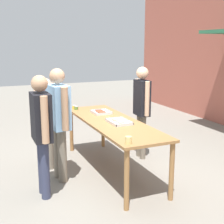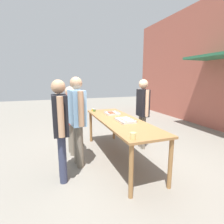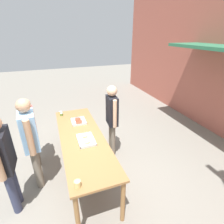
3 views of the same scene
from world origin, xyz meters
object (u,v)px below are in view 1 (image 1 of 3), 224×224
condiment_jar_ketchup (76,108)px  person_customer_waiting_in_line (59,116)px  person_customer_holding_hotdog (47,116)px  person_server_behind_table (142,104)px  person_customer_with_cup (42,126)px  food_tray_sausages (101,112)px  condiment_jar_mustard (74,107)px  beer_cup (128,140)px  food_tray_buns (119,122)px

condiment_jar_ketchup → person_customer_waiting_in_line: person_customer_waiting_in_line is taller
person_customer_holding_hotdog → person_customer_waiting_in_line: person_customer_waiting_in_line is taller
condiment_jar_ketchup → person_server_behind_table: person_server_behind_table is taller
condiment_jar_ketchup → person_customer_with_cup: 1.79m
person_customer_holding_hotdog → person_customer_waiting_in_line: bearing=179.6°
person_customer_with_cup → person_customer_holding_hotdog: bearing=-15.1°
food_tray_sausages → person_customer_holding_hotdog: bearing=-89.9°
person_server_behind_table → food_tray_sausages: bearing=-104.1°
food_tray_sausages → condiment_jar_ketchup: bearing=-144.8°
person_server_behind_table → condiment_jar_mustard: bearing=-123.3°
person_server_behind_table → person_customer_waiting_in_line: size_ratio=0.97×
person_customer_holding_hotdog → beer_cup: bearing=-165.4°
condiment_jar_mustard → beer_cup: size_ratio=0.80×
condiment_jar_mustard → condiment_jar_ketchup: (0.10, 0.01, 0.00)m
food_tray_sausages → person_customer_with_cup: person_customer_with_cup is taller
person_customer_holding_hotdog → person_customer_waiting_in_line: (0.61, 0.06, 0.13)m
person_customer_holding_hotdog → person_customer_waiting_in_line: size_ratio=0.88×
condiment_jar_ketchup → beer_cup: (2.27, -0.00, 0.01)m
person_customer_waiting_in_line → beer_cup: bearing=-159.0°
condiment_jar_ketchup → person_customer_waiting_in_line: bearing=-29.5°
beer_cup → food_tray_sausages: bearing=169.6°
condiment_jar_ketchup → person_server_behind_table: 1.27m
person_customer_with_cup → person_server_behind_table: bearing=-67.7°
food_tray_buns → person_customer_holding_hotdog: size_ratio=0.29×
person_customer_with_cup → condiment_jar_mustard: bearing=-30.0°
condiment_jar_ketchup → beer_cup: size_ratio=0.80×
person_server_behind_table → person_customer_with_cup: person_customer_with_cup is taller
condiment_jar_mustard → condiment_jar_ketchup: size_ratio=1.00×
beer_cup → person_customer_holding_hotdog: bearing=-159.7°
condiment_jar_ketchup → person_customer_waiting_in_line: 1.25m
condiment_jar_mustard → person_customer_with_cup: size_ratio=0.04×
person_server_behind_table → person_customer_waiting_in_line: (0.37, -1.66, 0.00)m
condiment_jar_ketchup → person_customer_holding_hotdog: (0.47, -0.67, 0.01)m
food_tray_buns → person_server_behind_table: (-0.55, 0.72, 0.15)m
beer_cup → person_customer_holding_hotdog: size_ratio=0.06×
food_tray_buns → beer_cup: (1.01, -0.33, 0.03)m
person_customer_with_cup → condiment_jar_ketchup: bearing=-31.9°
food_tray_sausages → person_customer_waiting_in_line: 1.13m
food_tray_sausages → beer_cup: 1.83m
food_tray_buns → beer_cup: 1.07m
food_tray_buns → person_customer_with_cup: size_ratio=0.26×
condiment_jar_ketchup → person_server_behind_table: bearing=56.1°
food_tray_sausages → person_customer_holding_hotdog: size_ratio=0.23×
food_tray_sausages → condiment_jar_mustard: condiment_jar_mustard is taller
condiment_jar_ketchup → person_customer_with_cup: (1.51, -0.96, 0.11)m
person_customer_with_cup → person_customer_waiting_in_line: bearing=-38.0°
person_customer_waiting_in_line → food_tray_buns: bearing=-107.0°
condiment_jar_mustard → condiment_jar_ketchup: 0.10m
condiment_jar_mustard → person_customer_waiting_in_line: bearing=-27.0°
person_server_behind_table → person_customer_waiting_in_line: person_customer_waiting_in_line is taller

